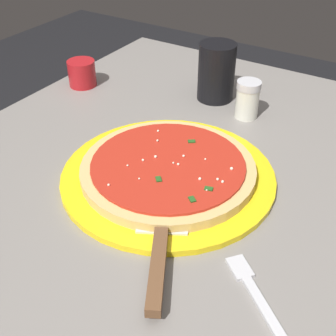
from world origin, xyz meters
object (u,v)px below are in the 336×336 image
object	(u,v)px
pizza	(168,168)
cup_tall_drink	(216,72)
cup_small_sauce	(82,73)
fork	(264,308)
serving_plate	(168,176)
parmesan_shaker	(247,99)
pizza_server	(160,246)

from	to	relation	value
pizza	cup_tall_drink	world-z (taller)	cup_tall_drink
cup_small_sauce	fork	distance (m)	0.66
serving_plate	parmesan_shaker	xyz separation A→B (m)	(-0.25, 0.02, 0.03)
parmesan_shaker	pizza_server	bearing A→B (deg)	8.01
pizza_server	fork	bearing A→B (deg)	86.43
serving_plate	pizza	size ratio (longest dim) A/B	1.23
pizza	pizza_server	distance (m)	0.16
pizza_server	cup_tall_drink	xyz separation A→B (m)	(-0.43, -0.14, 0.04)
pizza	cup_small_sauce	world-z (taller)	cup_small_sauce
pizza	fork	distance (m)	0.27
serving_plate	pizza_server	size ratio (longest dim) A/B	1.58
fork	parmesan_shaker	world-z (taller)	parmesan_shaker
serving_plate	pizza	world-z (taller)	pizza
cup_small_sauce	parmesan_shaker	bearing A→B (deg)	99.47
pizza_server	parmesan_shaker	xyz separation A→B (m)	(-0.39, -0.06, 0.02)
cup_tall_drink	parmesan_shaker	size ratio (longest dim) A/B	1.58
serving_plate	pizza_server	distance (m)	0.16
pizza	pizza_server	world-z (taller)	pizza
cup_tall_drink	pizza	bearing A→B (deg)	12.74
serving_plate	cup_tall_drink	distance (m)	0.30
cup_small_sauce	pizza_server	bearing A→B (deg)	51.48
fork	pizza	bearing A→B (deg)	-124.15
serving_plate	pizza_server	world-z (taller)	pizza_server
serving_plate	cup_small_sauce	world-z (taller)	cup_small_sauce
cup_tall_drink	cup_small_sauce	world-z (taller)	cup_tall_drink
cup_small_sauce	fork	xyz separation A→B (m)	(0.34, 0.56, -0.03)
serving_plate	cup_small_sauce	size ratio (longest dim) A/B	5.67
serving_plate	pizza	xyz separation A→B (m)	(0.00, 0.00, 0.01)
pizza	cup_small_sauce	size ratio (longest dim) A/B	4.61
serving_plate	fork	size ratio (longest dim) A/B	2.19
serving_plate	cup_small_sauce	bearing A→B (deg)	-119.11
cup_tall_drink	cup_small_sauce	size ratio (longest dim) A/B	1.96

